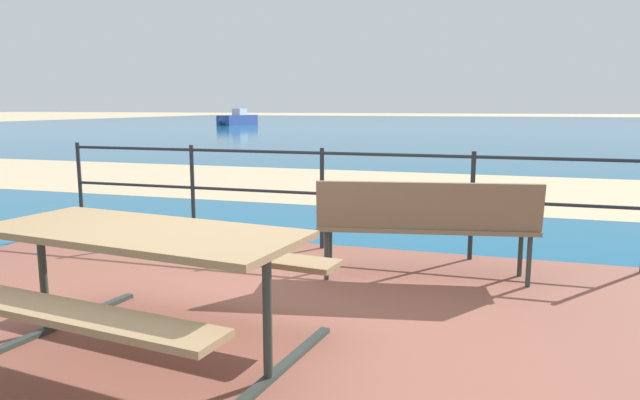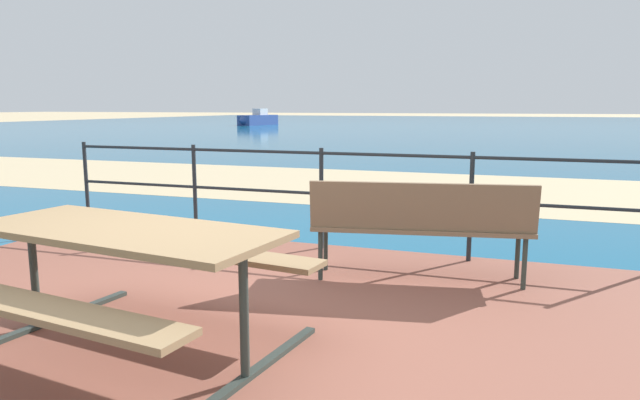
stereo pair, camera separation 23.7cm
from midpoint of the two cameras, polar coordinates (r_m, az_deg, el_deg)
ground_plane at (r=3.81m, az=-10.63°, el=-14.12°), size 240.00×240.00×0.00m
patio_paving at (r=3.79m, az=-10.64°, el=-13.70°), size 6.40×5.20×0.06m
sea_water at (r=43.07m, az=17.14°, el=6.92°), size 90.00×90.00×0.01m
beach_strip at (r=10.81m, az=9.73°, el=1.23°), size 54.02×5.01×0.01m
picnic_table at (r=3.48m, az=-16.94°, el=-5.21°), size 2.05×1.73×0.75m
park_bench at (r=4.77m, az=11.39°, el=-2.01°), size 1.84×0.74×0.85m
railing_fence at (r=5.79m, az=1.30°, el=1.51°), size 5.94×0.04×1.03m
boat_near at (r=46.36m, az=-6.11°, el=7.99°), size 1.92×4.49×1.30m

